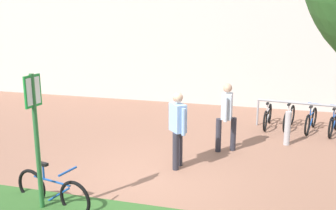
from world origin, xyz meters
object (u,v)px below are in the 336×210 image
object	(u,v)px
bollard_steel	(288,128)
person_shirt_blue	(178,125)
parking_sign_post	(36,126)
bike_at_sign	(53,192)
person_casual_tan	(227,113)
bike_rack_cluster	(322,121)

from	to	relation	value
bollard_steel	person_shirt_blue	distance (m)	3.32
parking_sign_post	bike_at_sign	size ratio (longest dim) A/B	1.50
bike_at_sign	person_shirt_blue	world-z (taller)	person_shirt_blue
person_casual_tan	parking_sign_post	bearing A→B (deg)	-123.16
parking_sign_post	bike_at_sign	bearing A→B (deg)	70.79
parking_sign_post	person_shirt_blue	xyz separation A→B (m)	(1.72, 2.66, -0.63)
bike_rack_cluster	bollard_steel	world-z (taller)	bollard_steel
bike_rack_cluster	bollard_steel	size ratio (longest dim) A/B	4.15
bollard_steel	person_shirt_blue	size ratio (longest dim) A/B	0.52
person_shirt_blue	person_casual_tan	distance (m)	1.62
bike_at_sign	person_shirt_blue	size ratio (longest dim) A/B	0.96
person_casual_tan	bollard_steel	bearing A→B (deg)	30.84
bike_at_sign	bike_rack_cluster	xyz separation A→B (m)	(5.03, 6.09, -0.00)
parking_sign_post	bollard_steel	size ratio (longest dim) A/B	2.74
bollard_steel	parking_sign_post	bearing A→B (deg)	-129.98
person_casual_tan	person_shirt_blue	bearing A→B (deg)	-123.71
parking_sign_post	bike_rack_cluster	world-z (taller)	parking_sign_post
bike_rack_cluster	person_casual_tan	world-z (taller)	person_casual_tan
parking_sign_post	bike_rack_cluster	distance (m)	8.21
bike_at_sign	bollard_steel	world-z (taller)	bollard_steel
bike_rack_cluster	person_casual_tan	size ratio (longest dim) A/B	2.17
person_shirt_blue	person_casual_tan	world-z (taller)	same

